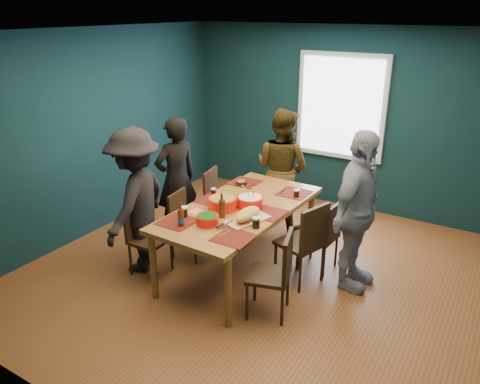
{
  "coord_description": "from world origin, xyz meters",
  "views": [
    {
      "loc": [
        2.32,
        -4.17,
        2.93
      ],
      "look_at": [
        -0.21,
        -0.05,
        1.0
      ],
      "focal_mm": 35.0,
      "sensor_mm": 36.0,
      "label": 1
    }
  ],
  "objects_px": {
    "person_near_left": "(136,201)",
    "bowl_dumpling": "(250,201)",
    "bowl_salad": "(222,203)",
    "cutting_board": "(247,215)",
    "person_back": "(282,169)",
    "person_right": "(357,212)",
    "chair_left_mid": "(184,219)",
    "chair_right_far": "(325,232)",
    "dining_table": "(240,213)",
    "chair_left_near": "(144,232)",
    "chair_right_mid": "(307,238)",
    "chair_right_near": "(277,269)",
    "chair_left_far": "(217,197)",
    "bowl_herbs": "(208,219)",
    "person_far_left": "(176,179)"
  },
  "relations": [
    {
      "from": "chair_left_mid",
      "to": "chair_right_near",
      "type": "xyz_separation_m",
      "value": [
        1.55,
        -0.5,
        0.04
      ]
    },
    {
      "from": "chair_right_near",
      "to": "bowl_salad",
      "type": "bearing_deg",
      "value": 138.89
    },
    {
      "from": "chair_left_near",
      "to": "bowl_salad",
      "type": "bearing_deg",
      "value": 28.08
    },
    {
      "from": "chair_right_near",
      "to": "cutting_board",
      "type": "xyz_separation_m",
      "value": [
        -0.51,
        0.28,
        0.35
      ]
    },
    {
      "from": "bowl_dumpling",
      "to": "chair_left_far",
      "type": "bearing_deg",
      "value": 144.45
    },
    {
      "from": "chair_left_near",
      "to": "bowl_salad",
      "type": "distance_m",
      "value": 0.99
    },
    {
      "from": "person_right",
      "to": "dining_table",
      "type": "bearing_deg",
      "value": 110.02
    },
    {
      "from": "dining_table",
      "to": "chair_left_near",
      "type": "relative_size",
      "value": 2.49
    },
    {
      "from": "person_far_left",
      "to": "bowl_salad",
      "type": "xyz_separation_m",
      "value": [
        1.02,
        -0.45,
        0.05
      ]
    },
    {
      "from": "dining_table",
      "to": "bowl_herbs",
      "type": "relative_size",
      "value": 9.07
    },
    {
      "from": "chair_right_far",
      "to": "chair_right_mid",
      "type": "xyz_separation_m",
      "value": [
        -0.07,
        -0.39,
        0.07
      ]
    },
    {
      "from": "chair_left_far",
      "to": "chair_left_near",
      "type": "bearing_deg",
      "value": -106.69
    },
    {
      "from": "chair_left_mid",
      "to": "bowl_salad",
      "type": "height_order",
      "value": "bowl_salad"
    },
    {
      "from": "chair_left_mid",
      "to": "chair_right_mid",
      "type": "relative_size",
      "value": 0.86
    },
    {
      "from": "cutting_board",
      "to": "bowl_dumpling",
      "type": "bearing_deg",
      "value": 132.9
    },
    {
      "from": "dining_table",
      "to": "chair_right_mid",
      "type": "xyz_separation_m",
      "value": [
        0.79,
        0.12,
        -0.17
      ]
    },
    {
      "from": "person_back",
      "to": "person_right",
      "type": "bearing_deg",
      "value": 151.05
    },
    {
      "from": "chair_left_mid",
      "to": "chair_right_mid",
      "type": "height_order",
      "value": "chair_right_mid"
    },
    {
      "from": "chair_left_near",
      "to": "chair_left_mid",
      "type": "bearing_deg",
      "value": 72.04
    },
    {
      "from": "chair_left_near",
      "to": "chair_right_far",
      "type": "xyz_separation_m",
      "value": [
        1.78,
        1.11,
        -0.01
      ]
    },
    {
      "from": "person_right",
      "to": "bowl_herbs",
      "type": "distance_m",
      "value": 1.59
    },
    {
      "from": "dining_table",
      "to": "cutting_board",
      "type": "relative_size",
      "value": 3.4
    },
    {
      "from": "chair_left_far",
      "to": "person_back",
      "type": "xyz_separation_m",
      "value": [
        0.62,
        0.68,
        0.32
      ]
    },
    {
      "from": "chair_right_far",
      "to": "bowl_herbs",
      "type": "xyz_separation_m",
      "value": [
        -0.9,
        -1.07,
        0.37
      ]
    },
    {
      "from": "chair_right_far",
      "to": "person_near_left",
      "type": "relative_size",
      "value": 0.5
    },
    {
      "from": "chair_right_far",
      "to": "bowl_salad",
      "type": "height_order",
      "value": "bowl_salad"
    },
    {
      "from": "chair_right_far",
      "to": "chair_right_near",
      "type": "distance_m",
      "value": 1.07
    },
    {
      "from": "chair_right_mid",
      "to": "cutting_board",
      "type": "height_order",
      "value": "chair_right_mid"
    },
    {
      "from": "person_right",
      "to": "chair_left_far",
      "type": "bearing_deg",
      "value": 84.55
    },
    {
      "from": "dining_table",
      "to": "person_back",
      "type": "bearing_deg",
      "value": 98.72
    },
    {
      "from": "chair_left_near",
      "to": "bowl_salad",
      "type": "xyz_separation_m",
      "value": [
        0.79,
        0.46,
        0.38
      ]
    },
    {
      "from": "chair_left_mid",
      "to": "chair_left_near",
      "type": "xyz_separation_m",
      "value": [
        -0.16,
        -0.55,
        0.02
      ]
    },
    {
      "from": "chair_left_mid",
      "to": "person_right",
      "type": "xyz_separation_m",
      "value": [
        2.01,
        0.43,
        0.41
      ]
    },
    {
      "from": "bowl_salad",
      "to": "chair_right_mid",
      "type": "bearing_deg",
      "value": 16.49
    },
    {
      "from": "bowl_dumpling",
      "to": "dining_table",
      "type": "bearing_deg",
      "value": -153.02
    },
    {
      "from": "person_far_left",
      "to": "bowl_salad",
      "type": "relative_size",
      "value": 5.08
    },
    {
      "from": "person_back",
      "to": "bowl_dumpling",
      "type": "distance_m",
      "value": 1.34
    },
    {
      "from": "bowl_herbs",
      "to": "bowl_dumpling",
      "type": "bearing_deg",
      "value": 76.63
    },
    {
      "from": "person_near_left",
      "to": "bowl_dumpling",
      "type": "bearing_deg",
      "value": 104.02
    },
    {
      "from": "dining_table",
      "to": "chair_left_mid",
      "type": "bearing_deg",
      "value": -173.25
    },
    {
      "from": "chair_left_near",
      "to": "person_right",
      "type": "bearing_deg",
      "value": 22.44
    },
    {
      "from": "chair_left_far",
      "to": "chair_left_mid",
      "type": "xyz_separation_m",
      "value": [
        0.02,
        -0.75,
        -0.03
      ]
    },
    {
      "from": "bowl_dumpling",
      "to": "person_right",
      "type": "bearing_deg",
      "value": 15.29
    },
    {
      "from": "bowl_salad",
      "to": "cutting_board",
      "type": "xyz_separation_m",
      "value": [
        0.4,
        -0.13,
        -0.01
      ]
    },
    {
      "from": "person_back",
      "to": "person_right",
      "type": "height_order",
      "value": "person_right"
    },
    {
      "from": "chair_left_near",
      "to": "chair_left_far",
      "type": "bearing_deg",
      "value": 81.92
    },
    {
      "from": "chair_right_far",
      "to": "person_right",
      "type": "bearing_deg",
      "value": -15.49
    },
    {
      "from": "bowl_salad",
      "to": "bowl_herbs",
      "type": "distance_m",
      "value": 0.42
    },
    {
      "from": "bowl_dumpling",
      "to": "bowl_herbs",
      "type": "distance_m",
      "value": 0.64
    },
    {
      "from": "bowl_salad",
      "to": "chair_right_far",
      "type": "bearing_deg",
      "value": 33.69
    }
  ]
}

